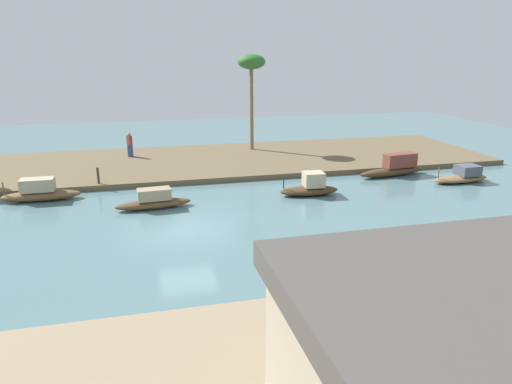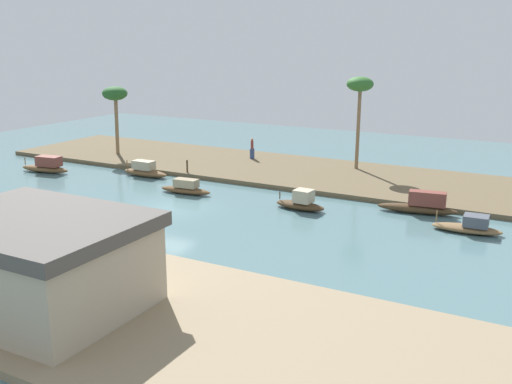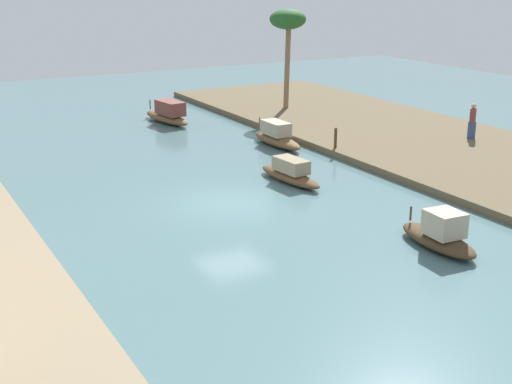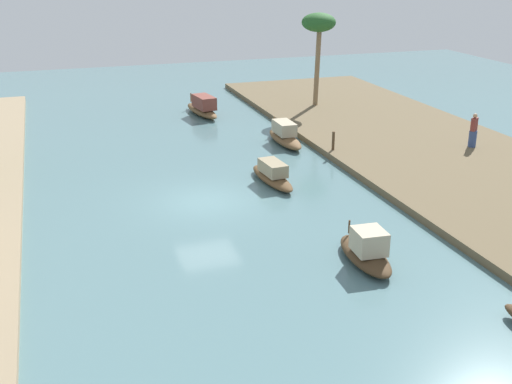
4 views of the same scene
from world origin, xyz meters
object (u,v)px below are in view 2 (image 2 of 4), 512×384
object	(u,v)px
sampan_foreground	(469,226)
person_on_near_bank	(252,150)
sampan_with_red_awning	(145,171)
sampan_with_tall_canopy	(301,203)
sampan_midstream	(186,188)
sampan_upstream_small	(421,205)
palm_tree_left_far	(115,96)
sampan_near_left_bank	(46,166)
palm_tree_left_near	(360,88)
mooring_post	(187,166)
riverside_building	(37,262)

from	to	relation	value
sampan_foreground	person_on_near_bank	world-z (taller)	person_on_near_bank
sampan_with_red_awning	sampan_with_tall_canopy	size ratio (longest dim) A/B	1.20
sampan_midstream	sampan_with_tall_canopy	bearing A→B (deg)	177.33
sampan_upstream_small	sampan_with_red_awning	world-z (taller)	sampan_upstream_small
sampan_midstream	palm_tree_left_far	distance (m)	15.61
sampan_near_left_bank	sampan_with_tall_canopy	xyz separation A→B (m)	(-21.86, -0.20, -0.08)
sampan_upstream_small	sampan_with_red_awning	bearing A→B (deg)	-7.41
person_on_near_bank	sampan_foreground	bearing A→B (deg)	-149.97
sampan_with_red_awning	palm_tree_left_near	xyz separation A→B (m)	(-13.69, -9.14, 6.10)
sampan_upstream_small	sampan_foreground	distance (m)	3.99
sampan_upstream_small	palm_tree_left_near	bearing A→B (deg)	-59.06
palm_tree_left_near	palm_tree_left_far	world-z (taller)	palm_tree_left_near
mooring_post	sampan_upstream_small	bearing A→B (deg)	175.76
palm_tree_left_near	palm_tree_left_far	distance (m)	21.09
sampan_foreground	palm_tree_left_near	size ratio (longest dim) A/B	0.53
mooring_post	sampan_with_tall_canopy	bearing A→B (deg)	160.53
sampan_upstream_small	palm_tree_left_far	xyz separation A→B (m)	(27.82, -4.61, 4.86)
sampan_foreground	palm_tree_left_far	xyz separation A→B (m)	(31.02, -6.97, 5.02)
sampan_with_red_awning	mooring_post	world-z (taller)	mooring_post
sampan_foreground	riverside_building	world-z (taller)	riverside_building
sampan_with_red_awning	riverside_building	world-z (taller)	riverside_building
sampan_near_left_bank	palm_tree_left_far	size ratio (longest dim) A/B	0.75
sampan_with_red_awning	sampan_upstream_small	bearing A→B (deg)	-179.68
sampan_with_tall_canopy	sampan_foreground	xyz separation A→B (m)	(-9.88, -0.32, -0.08)
person_on_near_bank	sampan_with_red_awning	bearing A→B (deg)	120.80
sampan_with_red_awning	person_on_near_bank	distance (m)	9.76
sampan_with_red_awning	palm_tree_left_near	world-z (taller)	palm_tree_left_near
mooring_post	palm_tree_left_near	distance (m)	14.42
sampan_upstream_small	person_on_near_bank	world-z (taller)	person_on_near_bank
sampan_upstream_small	riverside_building	xyz separation A→B (m)	(9.43, 20.46, 1.60)
sampan_foreground	mooring_post	distance (m)	21.57
sampan_midstream	mooring_post	xyz separation A→B (m)	(2.92, -4.31, 0.41)
sampan_upstream_small	sampan_foreground	xyz separation A→B (m)	(-3.21, 2.36, -0.17)
sampan_upstream_small	palm_tree_left_far	size ratio (longest dim) A/B	0.82
sampan_near_left_bank	sampan_midstream	world-z (taller)	sampan_near_left_bank
palm_tree_left_far	riverside_building	size ratio (longest dim) A/B	0.73
mooring_post	riverside_building	xyz separation A→B (m)	(-8.61, 21.80, 1.32)
palm_tree_left_far	mooring_post	bearing A→B (deg)	161.47
sampan_with_tall_canopy	palm_tree_left_near	xyz separation A→B (m)	(0.54, -11.61, 6.11)
sampan_with_red_awning	palm_tree_left_near	distance (m)	17.55
sampan_near_left_bank	sampan_upstream_small	bearing A→B (deg)	177.76
mooring_post	palm_tree_left_far	bearing A→B (deg)	-18.53
sampan_with_red_awning	mooring_post	size ratio (longest dim) A/B	4.21
palm_tree_left_far	riverside_building	bearing A→B (deg)	126.26
sampan_with_red_awning	palm_tree_left_near	size ratio (longest dim) A/B	0.56
sampan_midstream	sampan_near_left_bank	bearing A→B (deg)	-5.08
sampan_midstream	sampan_with_tall_canopy	xyz separation A→B (m)	(-8.45, -0.29, 0.05)
sampan_with_red_awning	palm_tree_left_near	bearing A→B (deg)	-146.51
mooring_post	sampan_near_left_bank	bearing A→B (deg)	21.88
person_on_near_bank	mooring_post	world-z (taller)	person_on_near_bank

